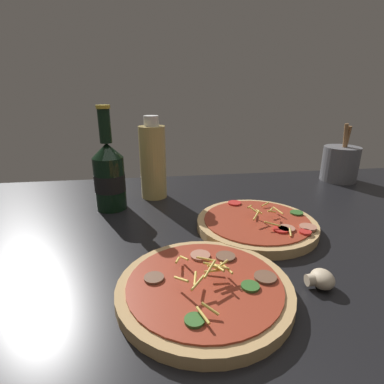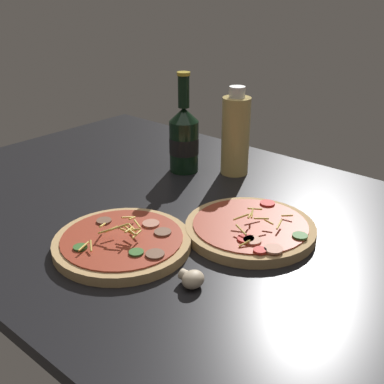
{
  "view_description": "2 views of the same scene",
  "coord_description": "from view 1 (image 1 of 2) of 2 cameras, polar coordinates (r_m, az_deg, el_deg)",
  "views": [
    {
      "loc": [
        -16.24,
        -55.41,
        31.66
      ],
      "look_at": [
        -7.96,
        2.5,
        11.3
      ],
      "focal_mm": 28.0,
      "sensor_mm": 36.0,
      "label": 1
    },
    {
      "loc": [
        52.06,
        -69.53,
        49.67
      ],
      "look_at": [
        -9.91,
        2.04,
        6.56
      ],
      "focal_mm": 45.0,
      "sensor_mm": 36.0,
      "label": 2
    }
  ],
  "objects": [
    {
      "name": "pizza_near",
      "position": [
        0.47,
        2.4,
        -17.82
      ],
      "size": [
        25.99,
        25.99,
        5.58
      ],
      "color": "tan",
      "rests_on": "counter_slab"
    },
    {
      "name": "utensil_crock",
      "position": [
        1.1,
        26.38,
        4.91
      ],
      "size": [
        11.34,
        11.34,
        18.69
      ],
      "color": "slate",
      "rests_on": "counter_slab"
    },
    {
      "name": "mushroom_left",
      "position": [
        0.52,
        23.36,
        -14.99
      ],
      "size": [
        4.3,
        4.1,
        2.87
      ],
      "color": "beige",
      "rests_on": "counter_slab"
    },
    {
      "name": "pizza_far",
      "position": [
        0.67,
        12.21,
        -6.0
      ],
      "size": [
        25.79,
        25.79,
        4.99
      ],
      "color": "tan",
      "rests_on": "counter_slab"
    },
    {
      "name": "counter_slab",
      "position": [
        0.65,
        7.34,
        -8.75
      ],
      "size": [
        160.0,
        90.0,
        2.5
      ],
      "color": "black",
      "rests_on": "ground"
    },
    {
      "name": "beer_bottle",
      "position": [
        0.77,
        -15.49,
        3.16
      ],
      "size": [
        7.61,
        7.61,
        25.51
      ],
      "color": "black",
      "rests_on": "counter_slab"
    },
    {
      "name": "oil_bottle",
      "position": [
        0.83,
        -7.45,
        5.86
      ],
      "size": [
        7.11,
        7.11,
        22.39
      ],
      "color": "#D6B766",
      "rests_on": "counter_slab"
    }
  ]
}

